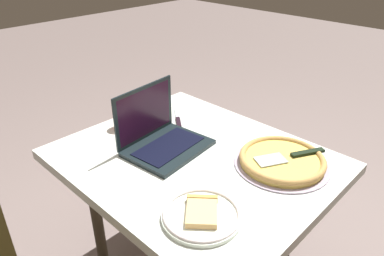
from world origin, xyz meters
TOP-DOWN VIEW (x-y plane):
  - dining_table at (0.00, 0.00)m, footprint 1.03×0.86m
  - laptop at (-0.15, -0.04)m, footprint 0.29×0.35m
  - pizza_plate at (0.26, -0.24)m, footprint 0.25×0.25m
  - pizza_tray at (0.28, 0.19)m, footprint 0.36×0.36m
  - table_knife at (-0.29, 0.18)m, footprint 0.19×0.16m
  - drink_cup at (-0.41, -0.05)m, footprint 0.07×0.07m

SIDE VIEW (x-z plane):
  - dining_table at x=0.00m, z-range 0.28..0.98m
  - table_knife at x=-0.29m, z-range 0.70..0.71m
  - pizza_plate at x=0.26m, z-range 0.70..0.73m
  - pizza_tray at x=0.28m, z-range 0.70..0.74m
  - drink_cup at x=-0.41m, z-range 0.70..0.78m
  - laptop at x=-0.15m, z-range 0.63..0.88m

